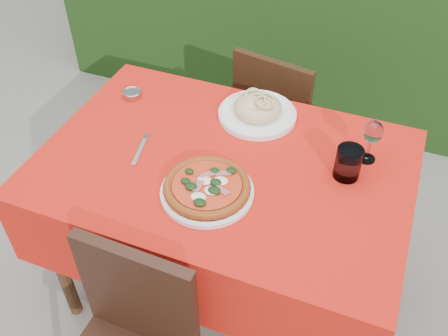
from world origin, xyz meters
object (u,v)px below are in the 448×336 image
at_px(pasta_plate, 257,110).
at_px(wine_glass, 373,134).
at_px(pizza_plate, 207,188).
at_px(water_glass, 348,164).
at_px(steel_ramekin, 132,94).
at_px(fork, 139,152).
at_px(chair_far, 278,117).

distance_m(pasta_plate, wine_glass, 0.44).
distance_m(pizza_plate, water_glass, 0.46).
height_order(pizza_plate, wine_glass, wine_glass).
bearing_deg(pizza_plate, steel_ramekin, 141.70).
relative_size(pizza_plate, wine_glass, 2.13).
bearing_deg(fork, steel_ramekin, 111.29).
bearing_deg(pasta_plate, fork, -132.16).
bearing_deg(water_glass, fork, -167.81).
bearing_deg(chair_far, pasta_plate, 102.93).
bearing_deg(water_glass, pizza_plate, -147.81).
distance_m(pizza_plate, steel_ramekin, 0.62).
bearing_deg(wine_glass, pizza_plate, -141.33).
bearing_deg(steel_ramekin, pizza_plate, -38.30).
xyz_separation_m(pizza_plate, fork, (-0.30, 0.10, -0.02)).
height_order(water_glass, steel_ramekin, water_glass).
distance_m(chair_far, water_glass, 0.78).
relative_size(chair_far, water_glass, 7.23).
bearing_deg(steel_ramekin, pasta_plate, 7.00).
bearing_deg(water_glass, wine_glass, 64.91).
distance_m(water_glass, fork, 0.71).
bearing_deg(pizza_plate, chair_far, 90.09).
bearing_deg(water_glass, steel_ramekin, 171.17).
xyz_separation_m(chair_far, fork, (-0.30, -0.73, 0.28)).
xyz_separation_m(fork, steel_ramekin, (-0.19, 0.29, 0.01)).
xyz_separation_m(pasta_plate, steel_ramekin, (-0.50, -0.06, -0.02)).
bearing_deg(steel_ramekin, chair_far, 42.86).
bearing_deg(chair_far, pizza_plate, 100.49).
distance_m(pasta_plate, steel_ramekin, 0.51).
height_order(pasta_plate, wine_glass, wine_glass).
relative_size(chair_far, wine_glass, 5.08).
bearing_deg(wine_glass, pasta_plate, 167.99).
xyz_separation_m(pizza_plate, steel_ramekin, (-0.49, 0.38, -0.01)).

